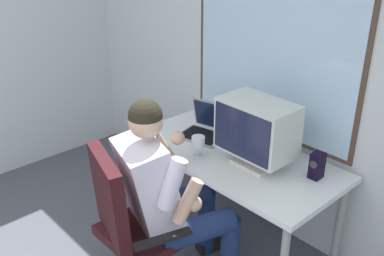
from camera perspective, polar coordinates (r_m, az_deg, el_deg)
wall_rear at (r=2.95m, az=13.65°, el=8.21°), size 4.60×0.08×2.58m
desk at (r=2.99m, az=5.22°, el=-4.43°), size 1.47×0.71×0.72m
office_chair at (r=2.60m, az=-8.10°, el=-11.57°), size 0.63×0.58×1.01m
person_seated at (r=2.63m, az=-2.78°, el=-8.37°), size 0.66×0.88×1.28m
crt_monitor at (r=2.73m, az=8.40°, el=-0.03°), size 0.47×0.30×0.43m
laptop at (r=3.18m, az=1.87°, el=0.21°), size 0.37×0.35×0.24m
wine_glass at (r=2.88m, az=0.81°, el=-1.89°), size 0.09×0.09×0.14m
desk_speaker at (r=2.74m, az=15.84°, el=-4.69°), size 0.07×0.09×0.16m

